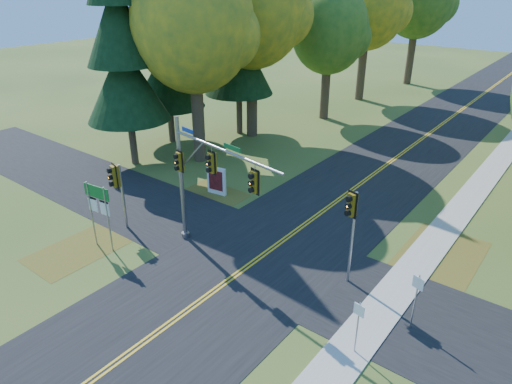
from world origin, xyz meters
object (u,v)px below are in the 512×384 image
Objects in this scene: east_signal_pole at (351,215)px; info_kiosk at (217,181)px; traffic_mast at (201,174)px; route_sign_cluster at (98,204)px.

info_kiosk is at bearing 176.76° from east_signal_pole.
east_signal_pole is at bearing 25.61° from traffic_mast.
route_sign_cluster is at bearing -100.42° from info_kiosk.
route_sign_cluster is (-4.23, -2.79, -1.72)m from traffic_mast.
east_signal_pole is 1.30× the size of route_sign_cluster.
info_kiosk is (-10.56, 3.29, -2.50)m from east_signal_pole.
info_kiosk is (0.31, 7.97, -1.54)m from route_sign_cluster.
traffic_mast is 7.27m from info_kiosk.
info_kiosk is at bearing 80.99° from route_sign_cluster.
east_signal_pole reaches higher than info_kiosk.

